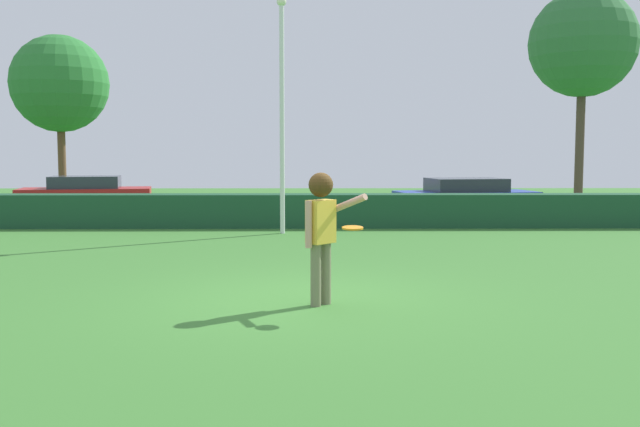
{
  "coord_description": "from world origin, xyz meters",
  "views": [
    {
      "loc": [
        0.14,
        -9.79,
        2.06
      ],
      "look_at": [
        0.26,
        0.61,
        1.15
      ],
      "focal_mm": 39.83,
      "sensor_mm": 36.0,
      "label": 1
    }
  ],
  "objects_px": {
    "birch_tree": "(60,84)",
    "frisbee": "(353,228)",
    "person": "(321,222)",
    "oak_tree": "(583,44)",
    "parked_car_blue": "(466,197)",
    "lamppost": "(282,104)",
    "parked_car_red": "(86,193)"
  },
  "relations": [
    {
      "from": "oak_tree",
      "to": "frisbee",
      "type": "bearing_deg",
      "value": -117.74
    },
    {
      "from": "parked_car_red",
      "to": "birch_tree",
      "type": "xyz_separation_m",
      "value": [
        -2.03,
        3.66,
        3.91
      ]
    },
    {
      "from": "lamppost",
      "to": "birch_tree",
      "type": "xyz_separation_m",
      "value": [
        -8.82,
        9.46,
        1.36
      ]
    },
    {
      "from": "frisbee",
      "to": "parked_car_red",
      "type": "distance_m",
      "value": 16.76
    },
    {
      "from": "frisbee",
      "to": "parked_car_blue",
      "type": "relative_size",
      "value": 0.06
    },
    {
      "from": "parked_car_blue",
      "to": "person",
      "type": "bearing_deg",
      "value": -110.62
    },
    {
      "from": "person",
      "to": "oak_tree",
      "type": "bearing_deg",
      "value": 60.73
    },
    {
      "from": "parked_car_blue",
      "to": "oak_tree",
      "type": "relative_size",
      "value": 0.53
    },
    {
      "from": "birch_tree",
      "to": "frisbee",
      "type": "bearing_deg",
      "value": -61.24
    },
    {
      "from": "parked_car_blue",
      "to": "parked_car_red",
      "type": "bearing_deg",
      "value": 170.38
    },
    {
      "from": "lamppost",
      "to": "parked_car_blue",
      "type": "distance_m",
      "value": 7.07
    },
    {
      "from": "person",
      "to": "birch_tree",
      "type": "distance_m",
      "value": 20.61
    },
    {
      "from": "parked_car_red",
      "to": "oak_tree",
      "type": "relative_size",
      "value": 0.53
    },
    {
      "from": "person",
      "to": "lamppost",
      "type": "bearing_deg",
      "value": 95.92
    },
    {
      "from": "parked_car_blue",
      "to": "birch_tree",
      "type": "bearing_deg",
      "value": 158.1
    },
    {
      "from": "frisbee",
      "to": "parked_car_blue",
      "type": "xyz_separation_m",
      "value": [
        4.18,
        12.63,
        -0.41
      ]
    },
    {
      "from": "person",
      "to": "parked_car_red",
      "type": "relative_size",
      "value": 0.4
    },
    {
      "from": "person",
      "to": "oak_tree",
      "type": "xyz_separation_m",
      "value": [
        10.49,
        18.72,
        5.12
      ]
    },
    {
      "from": "person",
      "to": "oak_tree",
      "type": "height_order",
      "value": "oak_tree"
    },
    {
      "from": "parked_car_blue",
      "to": "birch_tree",
      "type": "relative_size",
      "value": 0.69
    },
    {
      "from": "frisbee",
      "to": "parked_car_blue",
      "type": "bearing_deg",
      "value": 71.7
    },
    {
      "from": "parked_car_blue",
      "to": "frisbee",
      "type": "bearing_deg",
      "value": -108.3
    },
    {
      "from": "birch_tree",
      "to": "parked_car_blue",
      "type": "bearing_deg",
      "value": -21.9
    },
    {
      "from": "parked_car_blue",
      "to": "oak_tree",
      "type": "height_order",
      "value": "oak_tree"
    },
    {
      "from": "person",
      "to": "birch_tree",
      "type": "relative_size",
      "value": 0.28
    },
    {
      "from": "parked_car_red",
      "to": "birch_tree",
      "type": "relative_size",
      "value": 0.69
    },
    {
      "from": "frisbee",
      "to": "lamppost",
      "type": "xyz_separation_m",
      "value": [
        -1.26,
        8.9,
        2.14
      ]
    },
    {
      "from": "parked_car_red",
      "to": "birch_tree",
      "type": "bearing_deg",
      "value": 119.06
    },
    {
      "from": "person",
      "to": "birch_tree",
      "type": "xyz_separation_m",
      "value": [
        -9.69,
        17.86,
        3.47
      ]
    },
    {
      "from": "parked_car_blue",
      "to": "oak_tree",
      "type": "distance_m",
      "value": 10.46
    },
    {
      "from": "birch_tree",
      "to": "oak_tree",
      "type": "relative_size",
      "value": 0.77
    },
    {
      "from": "lamppost",
      "to": "parked_car_red",
      "type": "distance_m",
      "value": 9.28
    }
  ]
}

